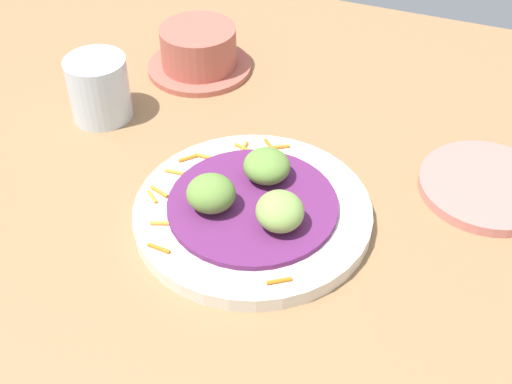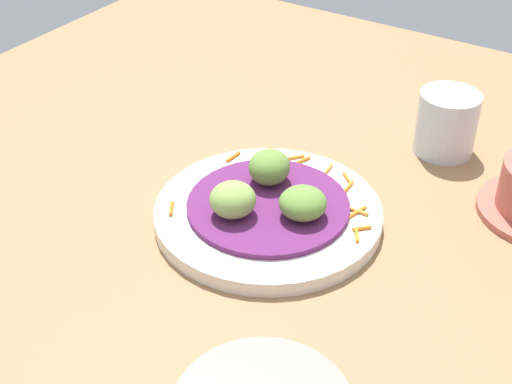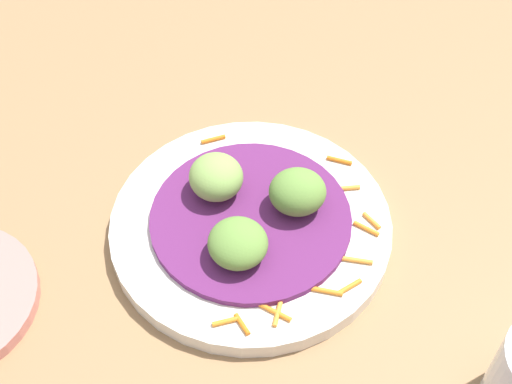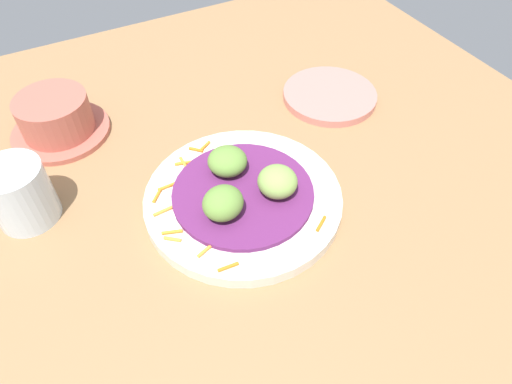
# 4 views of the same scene
# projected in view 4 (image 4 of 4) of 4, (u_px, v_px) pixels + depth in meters

# --- Properties ---
(table_surface) EXTENTS (1.10, 1.10, 0.02)m
(table_surface) POSITION_uv_depth(u_px,v_px,m) (236.00, 236.00, 0.57)
(table_surface) COLOR #936D47
(table_surface) RESTS_ON ground
(main_plate) EXTENTS (0.25, 0.25, 0.02)m
(main_plate) POSITION_uv_depth(u_px,v_px,m) (243.00, 199.00, 0.58)
(main_plate) COLOR silver
(main_plate) RESTS_ON table_surface
(cabbage_bed) EXTENTS (0.18, 0.18, 0.01)m
(cabbage_bed) POSITION_uv_depth(u_px,v_px,m) (243.00, 193.00, 0.57)
(cabbage_bed) COLOR #60235B
(cabbage_bed) RESTS_ON main_plate
(carrot_garnish) EXTENTS (0.20, 0.18, 0.00)m
(carrot_garnish) POSITION_uv_depth(u_px,v_px,m) (195.00, 199.00, 0.57)
(carrot_garnish) COLOR orange
(carrot_garnish) RESTS_ON main_plate
(guac_scoop_left) EXTENTS (0.06, 0.06, 0.04)m
(guac_scoop_left) POSITION_uv_depth(u_px,v_px,m) (223.00, 203.00, 0.53)
(guac_scoop_left) COLOR olive
(guac_scoop_left) RESTS_ON cabbage_bed
(guac_scoop_center) EXTENTS (0.07, 0.07, 0.04)m
(guac_scoop_center) POSITION_uv_depth(u_px,v_px,m) (277.00, 182.00, 0.56)
(guac_scoop_center) COLOR #84A851
(guac_scoop_center) RESTS_ON cabbage_bed
(guac_scoop_right) EXTENTS (0.07, 0.07, 0.03)m
(guac_scoop_right) POSITION_uv_depth(u_px,v_px,m) (227.00, 161.00, 0.58)
(guac_scoop_right) COLOR olive
(guac_scoop_right) RESTS_ON cabbage_bed
(side_plate_small) EXTENTS (0.15, 0.15, 0.01)m
(side_plate_small) POSITION_uv_depth(u_px,v_px,m) (330.00, 95.00, 0.73)
(side_plate_small) COLOR tan
(side_plate_small) RESTS_ON table_surface
(terracotta_bowl) EXTENTS (0.14, 0.14, 0.06)m
(terracotta_bowl) POSITION_uv_depth(u_px,v_px,m) (56.00, 118.00, 0.66)
(terracotta_bowl) COLOR #B75B4C
(terracotta_bowl) RESTS_ON table_surface
(water_glass) EXTENTS (0.07, 0.07, 0.08)m
(water_glass) POSITION_uv_depth(u_px,v_px,m) (20.00, 194.00, 0.55)
(water_glass) COLOR silver
(water_glass) RESTS_ON table_surface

